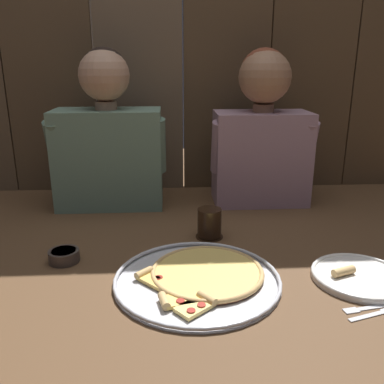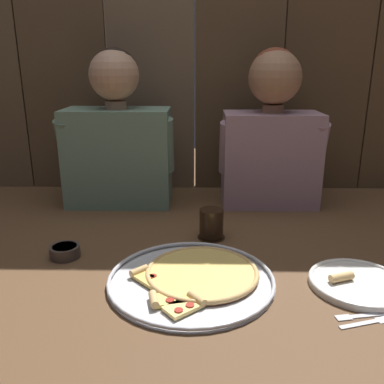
# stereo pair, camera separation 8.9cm
# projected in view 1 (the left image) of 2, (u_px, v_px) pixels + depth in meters

# --- Properties ---
(ground_plane) EXTENTS (3.20, 3.20, 0.00)m
(ground_plane) POSITION_uv_depth(u_px,v_px,m) (195.00, 263.00, 1.16)
(ground_plane) COLOR brown
(pizza_tray) EXTENTS (0.43, 0.43, 0.03)m
(pizza_tray) POSITION_uv_depth(u_px,v_px,m) (200.00, 277.00, 1.07)
(pizza_tray) COLOR silver
(pizza_tray) RESTS_ON ground
(dinner_plate) EXTENTS (0.25, 0.25, 0.03)m
(dinner_plate) POSITION_uv_depth(u_px,v_px,m) (359.00, 276.00, 1.07)
(dinner_plate) COLOR white
(dinner_plate) RESTS_ON ground
(drinking_glass) EXTENTS (0.09, 0.09, 0.10)m
(drinking_glass) POSITION_uv_depth(u_px,v_px,m) (209.00, 223.00, 1.32)
(drinking_glass) COLOR black
(drinking_glass) RESTS_ON ground
(dipping_bowl) EXTENTS (0.09, 0.09, 0.03)m
(dipping_bowl) POSITION_uv_depth(u_px,v_px,m) (64.00, 255.00, 1.17)
(dipping_bowl) COLOR #3D332D
(dipping_bowl) RESTS_ON ground
(table_fork) EXTENTS (0.13, 0.04, 0.01)m
(table_fork) POSITION_uv_depth(u_px,v_px,m) (367.00, 308.00, 0.95)
(table_fork) COLOR silver
(table_fork) RESTS_ON ground
(table_knife) EXTENTS (0.15, 0.06, 0.01)m
(table_knife) POSITION_uv_depth(u_px,v_px,m) (378.00, 313.00, 0.93)
(table_knife) COLOR silver
(table_knife) RESTS_ON ground
(diner_left) EXTENTS (0.44, 0.21, 0.60)m
(diner_left) POSITION_uv_depth(u_px,v_px,m) (108.00, 137.00, 1.56)
(diner_left) COLOR slate
(diner_left) RESTS_ON ground
(diner_right) EXTENTS (0.40, 0.21, 0.60)m
(diner_right) POSITION_uv_depth(u_px,v_px,m) (262.00, 132.00, 1.59)
(diner_right) COLOR gray
(diner_right) RESTS_ON ground
(wooden_backdrop_wall) EXTENTS (2.19, 0.03, 1.33)m
(wooden_backdrop_wall) POSITION_uv_depth(u_px,v_px,m) (183.00, 31.00, 1.67)
(wooden_backdrop_wall) COLOR brown
(wooden_backdrop_wall) RESTS_ON ground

